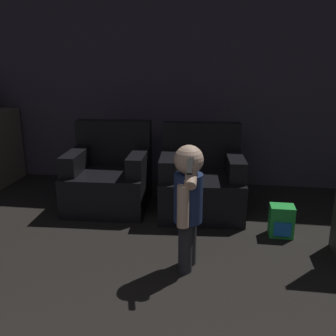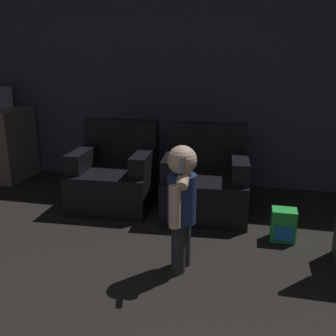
{
  "view_description": "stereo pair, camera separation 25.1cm",
  "coord_description": "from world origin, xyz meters",
  "px_view_note": "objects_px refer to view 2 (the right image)",
  "views": [
    {
      "loc": [
        0.52,
        -0.05,
        1.53
      ],
      "look_at": [
        0.07,
        2.99,
        0.61
      ],
      "focal_mm": 40.0,
      "sensor_mm": 36.0,
      "label": 1
    },
    {
      "loc": [
        0.76,
        -0.0,
        1.53
      ],
      "look_at": [
        0.07,
        2.99,
        0.61
      ],
      "focal_mm": 40.0,
      "sensor_mm": 36.0,
      "label": 2
    }
  ],
  "objects_px": {
    "armchair_left": "(116,176)",
    "toy_backpack": "(283,225)",
    "armchair_right": "(206,183)",
    "person_toddler": "(182,199)"
  },
  "relations": [
    {
      "from": "person_toddler",
      "to": "toy_backpack",
      "type": "height_order",
      "value": "person_toddler"
    },
    {
      "from": "armchair_left",
      "to": "toy_backpack",
      "type": "bearing_deg",
      "value": -18.64
    },
    {
      "from": "armchair_right",
      "to": "toy_backpack",
      "type": "relative_size",
      "value": 3.13
    },
    {
      "from": "armchair_left",
      "to": "armchair_right",
      "type": "bearing_deg",
      "value": -2.84
    },
    {
      "from": "armchair_right",
      "to": "person_toddler",
      "type": "bearing_deg",
      "value": -96.44
    },
    {
      "from": "person_toddler",
      "to": "toy_backpack",
      "type": "bearing_deg",
      "value": 140.21
    },
    {
      "from": "armchair_left",
      "to": "person_toddler",
      "type": "distance_m",
      "value": 1.49
    },
    {
      "from": "armchair_right",
      "to": "toy_backpack",
      "type": "bearing_deg",
      "value": -38.07
    },
    {
      "from": "armchair_left",
      "to": "armchair_right",
      "type": "xyz_separation_m",
      "value": [
        0.96,
        -0.0,
        0.0
      ]
    },
    {
      "from": "armchair_left",
      "to": "toy_backpack",
      "type": "relative_size",
      "value": 3.1
    }
  ]
}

